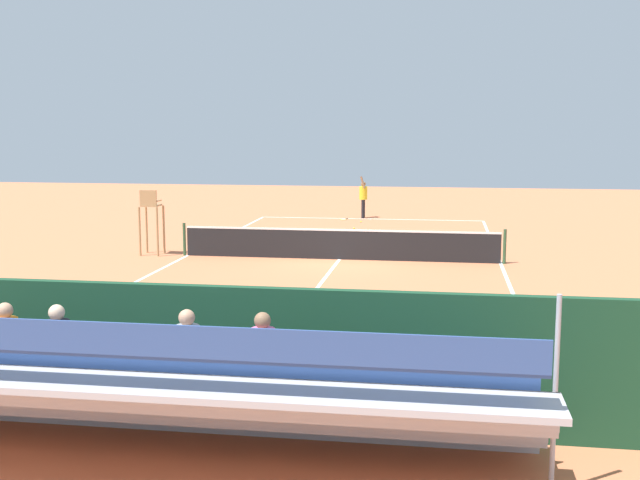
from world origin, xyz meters
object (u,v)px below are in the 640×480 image
(tennis_player, at_px, (363,196))
(tennis_ball_near, at_px, (354,228))
(tennis_net, at_px, (339,244))
(umpire_chair, at_px, (151,215))
(equipment_bag, at_px, (227,397))
(tennis_ball_far, at_px, (361,222))
(tennis_racket, at_px, (344,219))
(bleacher_stand, at_px, (167,389))
(courtside_bench, at_px, (336,375))

(tennis_player, distance_m, tennis_ball_near, 4.03)
(tennis_net, relative_size, umpire_chair, 4.81)
(equipment_bag, xyz_separation_m, tennis_player, (0.45, -24.75, 0.84))
(tennis_ball_near, distance_m, tennis_ball_far, 2.22)
(tennis_player, distance_m, tennis_racket, 1.51)
(tennis_ball_near, bearing_deg, tennis_net, 92.87)
(umpire_chair, bearing_deg, tennis_net, -179.50)
(umpire_chair, height_order, tennis_player, umpire_chair)
(bleacher_stand, height_order, umpire_chair, bleacher_stand)
(bleacher_stand, bearing_deg, equipment_bag, -96.66)
(courtside_bench, height_order, tennis_ball_near, courtside_bench)
(bleacher_stand, bearing_deg, tennis_ball_far, -89.66)
(tennis_ball_near, relative_size, tennis_ball_far, 1.00)
(umpire_chair, distance_m, tennis_racket, 11.80)
(umpire_chair, height_order, equipment_bag, umpire_chair)
(tennis_ball_near, xyz_separation_m, tennis_ball_far, (-0.06, -2.22, 0.00))
(tennis_net, xyz_separation_m, tennis_racket, (1.19, -10.55, -0.49))
(tennis_net, distance_m, courtside_bench, 13.38)
(tennis_racket, relative_size, tennis_ball_near, 8.84)
(bleacher_stand, relative_size, tennis_ball_far, 137.27)
(umpire_chair, xyz_separation_m, courtside_bench, (-7.89, 13.22, -0.76))
(courtside_bench, distance_m, tennis_ball_near, 20.82)
(umpire_chair, distance_m, tennis_ball_far, 11.43)
(bleacher_stand, height_order, tennis_ball_far, bleacher_stand)
(bleacher_stand, height_order, tennis_racket, bleacher_stand)
(umpire_chair, relative_size, tennis_ball_near, 32.42)
(tennis_net, height_order, courtside_bench, tennis_net)
(tennis_player, xyz_separation_m, tennis_ball_near, (-0.02, 3.91, -0.98))
(tennis_racket, bearing_deg, bleacher_stand, 92.25)
(bleacher_stand, xyz_separation_m, courtside_bench, (-1.86, -2.08, -0.39))
(courtside_bench, relative_size, tennis_player, 0.93)
(tennis_net, relative_size, tennis_ball_near, 156.06)
(tennis_net, relative_size, tennis_player, 5.35)
(tennis_ball_far, bearing_deg, tennis_net, 91.87)
(tennis_net, relative_size, bleacher_stand, 1.14)
(umpire_chair, relative_size, tennis_ball_far, 32.42)
(bleacher_stand, xyz_separation_m, equipment_bag, (-0.23, -1.95, -0.77))
(courtside_bench, height_order, tennis_racket, courtside_bench)
(tennis_racket, xyz_separation_m, tennis_ball_far, (-0.87, 0.89, 0.02))
(tennis_player, bearing_deg, tennis_ball_near, 90.30)
(tennis_net, distance_m, tennis_ball_far, 9.68)
(bleacher_stand, relative_size, equipment_bag, 10.07)
(courtside_bench, bearing_deg, tennis_net, -82.75)
(tennis_player, bearing_deg, tennis_net, 91.98)
(courtside_bench, height_order, tennis_ball_far, courtside_bench)
(bleacher_stand, relative_size, umpire_chair, 4.23)
(umpire_chair, xyz_separation_m, tennis_player, (-5.81, -11.40, -0.30))
(bleacher_stand, distance_m, equipment_bag, 2.11)
(tennis_racket, height_order, tennis_ball_far, tennis_ball_far)
(tennis_net, xyz_separation_m, tennis_player, (0.39, -11.35, 0.51))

